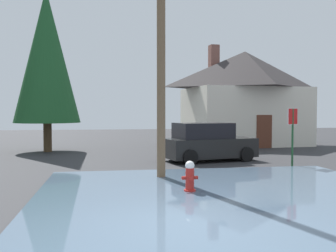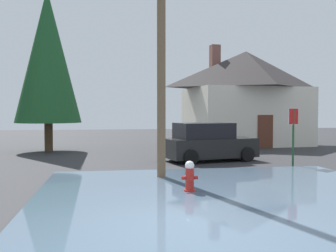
# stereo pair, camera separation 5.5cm
# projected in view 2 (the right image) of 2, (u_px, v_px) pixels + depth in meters

# --- Properties ---
(ground_plane) EXTENTS (80.00, 80.00, 0.10)m
(ground_plane) POSITION_uv_depth(u_px,v_px,m) (184.00, 230.00, 7.34)
(ground_plane) COLOR #2D2D30
(flood_puddle) EXTENTS (10.04, 9.32, 0.07)m
(flood_puddle) POSITION_uv_depth(u_px,v_px,m) (232.00, 197.00, 9.80)
(flood_puddle) COLOR #4C6075
(flood_puddle) RESTS_ON ground
(fire_hydrant) EXTENTS (0.44, 0.38, 0.89)m
(fire_hydrant) POSITION_uv_depth(u_px,v_px,m) (190.00, 177.00, 10.36)
(fire_hydrant) COLOR #AD231E
(fire_hydrant) RESTS_ON ground
(utility_pole) EXTENTS (1.60, 0.28, 9.98)m
(utility_pole) POSITION_uv_depth(u_px,v_px,m) (161.00, 21.00, 12.46)
(utility_pole) COLOR brown
(utility_pole) RESTS_ON ground
(stop_sign_far) EXTENTS (0.58, 0.35, 2.35)m
(stop_sign_far) POSITION_uv_depth(u_px,v_px,m) (293.00, 125.00, 15.32)
(stop_sign_far) COLOR #1E4C28
(stop_sign_far) RESTS_ON ground
(house) EXTENTS (8.44, 6.42, 6.66)m
(house) POSITION_uv_depth(u_px,v_px,m) (246.00, 96.00, 25.41)
(house) COLOR silver
(house) RESTS_ON ground
(parked_car) EXTENTS (4.32, 2.67, 1.71)m
(parked_car) POSITION_uv_depth(u_px,v_px,m) (208.00, 143.00, 17.14)
(parked_car) COLOR black
(parked_car) RESTS_ON ground
(pine_tree_mid_left) EXTENTS (3.55, 3.55, 8.89)m
(pine_tree_mid_left) POSITION_uv_depth(u_px,v_px,m) (48.00, 56.00, 20.89)
(pine_tree_mid_left) COLOR #4C3823
(pine_tree_mid_left) RESTS_ON ground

